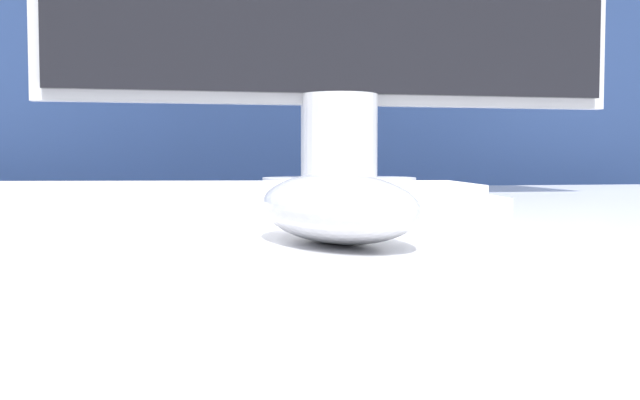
# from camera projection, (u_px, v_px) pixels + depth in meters

# --- Properties ---
(partition_panel) EXTENTS (5.00, 0.03, 1.35)m
(partition_panel) POSITION_uv_depth(u_px,v_px,m) (234.00, 206.00, 1.19)
(partition_panel) COLOR navy
(partition_panel) RESTS_ON ground_plane
(computer_mouse_near) EXTENTS (0.09, 0.13, 0.03)m
(computer_mouse_near) POSITION_uv_depth(u_px,v_px,m) (336.00, 208.00, 0.37)
(computer_mouse_near) COLOR silver
(computer_mouse_near) RESTS_ON desk
(keyboard) EXTENTS (0.46, 0.19, 0.02)m
(keyboard) POSITION_uv_depth(u_px,v_px,m) (166.00, 201.00, 0.52)
(keyboard) COLOR silver
(keyboard) RESTS_ON desk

